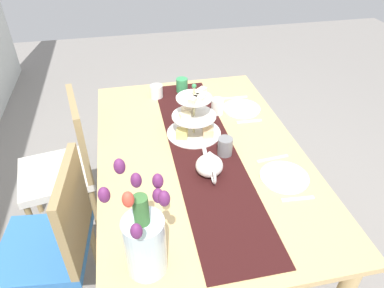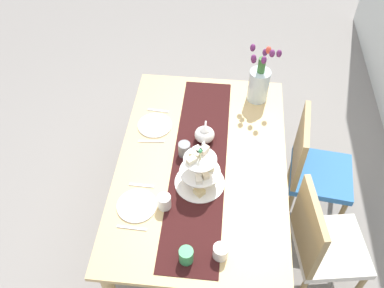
{
  "view_description": "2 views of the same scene",
  "coord_description": "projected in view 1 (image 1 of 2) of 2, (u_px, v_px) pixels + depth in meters",
  "views": [
    {
      "loc": [
        -1.42,
        0.34,
        1.86
      ],
      "look_at": [
        0.02,
        0.04,
        0.78
      ],
      "focal_mm": 33.04,
      "sensor_mm": 36.0,
      "label": 1
    },
    {
      "loc": [
        1.65,
        0.11,
        2.77
      ],
      "look_at": [
        -0.09,
        -0.07,
        0.8
      ],
      "focal_mm": 39.14,
      "sensor_mm": 36.0,
      "label": 2
    }
  ],
  "objects": [
    {
      "name": "knife_right",
      "position": [
        235.0,
        98.0,
        2.29
      ],
      "size": [
        0.02,
        0.17,
        0.01
      ],
      "primitive_type": "cube",
      "rotation": [
        0.0,
        0.0,
        -0.03
      ],
      "color": "silver",
      "rests_on": "dining_table"
    },
    {
      "name": "dinner_plate_right",
      "position": [
        242.0,
        109.0,
        2.18
      ],
      "size": [
        0.23,
        0.23,
        0.01
      ],
      "primitive_type": "cylinder",
      "color": "white",
      "rests_on": "dining_table"
    },
    {
      "name": "ground_plane",
      "position": [
        199.0,
        242.0,
        2.28
      ],
      "size": [
        8.0,
        8.0,
        0.0
      ],
      "primitive_type": "plane",
      "color": "gray"
    },
    {
      "name": "chair_left",
      "position": [
        56.0,
        239.0,
        1.68
      ],
      "size": [
        0.46,
        0.46,
        0.91
      ],
      "color": "#9C8254",
      "rests_on": "ground_plane"
    },
    {
      "name": "dining_table",
      "position": [
        200.0,
        165.0,
        1.9
      ],
      "size": [
        1.63,
        1.05,
        0.74
      ],
      "color": "tan",
      "rests_on": "ground_plane"
    },
    {
      "name": "mug_orange",
      "position": [
        182.0,
        85.0,
        2.34
      ],
      "size": [
        0.08,
        0.08,
        0.09
      ],
      "primitive_type": "cylinder",
      "color": "#389356",
      "rests_on": "dining_table"
    },
    {
      "name": "mug_white_text",
      "position": [
        217.0,
        106.0,
        2.12
      ],
      "size": [
        0.08,
        0.08,
        0.09
      ],
      "primitive_type": "cylinder",
      "color": "white",
      "rests_on": "dining_table"
    },
    {
      "name": "dinner_plate_left",
      "position": [
        284.0,
        177.0,
        1.67
      ],
      "size": [
        0.23,
        0.23,
        0.01
      ],
      "primitive_type": "cylinder",
      "color": "white",
      "rests_on": "dining_table"
    },
    {
      "name": "chair_right",
      "position": [
        66.0,
        163.0,
        2.13
      ],
      "size": [
        0.48,
        0.48,
        0.91
      ],
      "color": "#9C8254",
      "rests_on": "ground_plane"
    },
    {
      "name": "knife_left",
      "position": [
        273.0,
        159.0,
        1.79
      ],
      "size": [
        0.03,
        0.17,
        0.01
      ],
      "primitive_type": "cube",
      "rotation": [
        0.0,
        0.0,
        0.09
      ],
      "color": "silver",
      "rests_on": "dining_table"
    },
    {
      "name": "teapot",
      "position": [
        209.0,
        165.0,
        1.66
      ],
      "size": [
        0.24,
        0.13,
        0.14
      ],
      "color": "white",
      "rests_on": "table_runner"
    },
    {
      "name": "fork_right",
      "position": [
        249.0,
        121.0,
        2.07
      ],
      "size": [
        0.02,
        0.15,
        0.01
      ],
      "primitive_type": "cube",
      "rotation": [
        0.0,
        0.0,
        -0.03
      ],
      "color": "silver",
      "rests_on": "dining_table"
    },
    {
      "name": "mug_grey",
      "position": [
        225.0,
        146.0,
        1.79
      ],
      "size": [
        0.08,
        0.08,
        0.09
      ],
      "primitive_type": "cylinder",
      "color": "slate",
      "rests_on": "table_runner"
    },
    {
      "name": "fork_left",
      "position": [
        298.0,
        199.0,
        1.56
      ],
      "size": [
        0.03,
        0.15,
        0.01
      ],
      "primitive_type": "cube",
      "rotation": [
        0.0,
        0.0,
        -0.07
      ],
      "color": "silver",
      "rests_on": "dining_table"
    },
    {
      "name": "table_runner",
      "position": [
        203.0,
        150.0,
        1.84
      ],
      "size": [
        1.52,
        0.33,
        0.0
      ],
      "primitive_type": "cube",
      "color": "black",
      "rests_on": "dining_table"
    },
    {
      "name": "tiered_cake_stand",
      "position": [
        194.0,
        119.0,
        1.91
      ],
      "size": [
        0.3,
        0.3,
        0.3
      ],
      "color": "beige",
      "rests_on": "table_runner"
    },
    {
      "name": "cream_jug",
      "position": [
        157.0,
        91.0,
        2.28
      ],
      "size": [
        0.08,
        0.08,
        0.08
      ],
      "primitive_type": "cylinder",
      "color": "white",
      "rests_on": "dining_table"
    },
    {
      "name": "tulip_vase",
      "position": [
        145.0,
        239.0,
        1.2
      ],
      "size": [
        0.2,
        0.21,
        0.46
      ],
      "color": "silver",
      "rests_on": "dining_table"
    }
  ]
}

